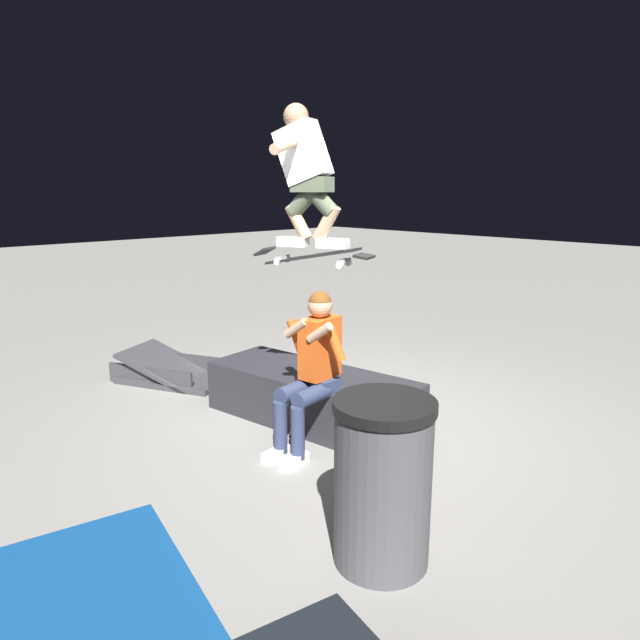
{
  "coord_description": "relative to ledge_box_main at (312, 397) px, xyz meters",
  "views": [
    {
      "loc": [
        -3.29,
        3.5,
        2.09
      ],
      "look_at": [
        -0.11,
        0.46,
        1.07
      ],
      "focal_mm": 31.39,
      "sensor_mm": 36.0,
      "label": 1
    }
  ],
  "objects": [
    {
      "name": "person_sitting_on_ledge",
      "position": [
        -0.4,
        0.37,
        0.49
      ],
      "size": [
        0.6,
        0.78,
        1.3
      ],
      "color": "#2D3856",
      "rests_on": "ground"
    },
    {
      "name": "ground_plane",
      "position": [
        -0.28,
        -0.2,
        -0.23
      ],
      "size": [
        40.0,
        40.0,
        0.0
      ],
      "primitive_type": "plane",
      "color": "gray"
    },
    {
      "name": "ledge_box_main",
      "position": [
        0.0,
        0.0,
        0.0
      ],
      "size": [
        2.09,
        1.03,
        0.47
      ],
      "primitive_type": "cube",
      "rotation": [
        0.0,
        0.0,
        0.15
      ],
      "color": "#28282D",
      "rests_on": "ground"
    },
    {
      "name": "kicker_ramp",
      "position": [
        1.89,
        0.33,
        -0.16
      ],
      "size": [
        1.37,
        1.15,
        0.45
      ],
      "color": "#38383D",
      "rests_on": "ground"
    },
    {
      "name": "trash_bin",
      "position": [
        -1.75,
        1.08,
        0.26
      ],
      "size": [
        0.57,
        0.57,
        0.98
      ],
      "color": "#47474C",
      "rests_on": "ground"
    },
    {
      "name": "skater_airborne",
      "position": [
        -0.17,
        0.21,
        2.02
      ],
      "size": [
        0.63,
        0.85,
        1.12
      ],
      "color": "white"
    },
    {
      "name": "skateboard",
      "position": [
        -0.22,
        0.19,
        1.33
      ],
      "size": [
        1.02,
        0.56,
        0.16
      ],
      "color": "black"
    }
  ]
}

